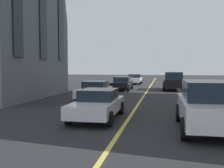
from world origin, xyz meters
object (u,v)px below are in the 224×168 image
car_white_trailing (208,105)px  car_white_parked_b (98,104)px  car_black_far (173,81)px  car_white_mid (95,90)px  car_white_oncoming (135,79)px  car_black_near (122,83)px

car_white_trailing → car_white_parked_b: bearing=73.5°
car_black_far → car_white_mid: size_ratio=1.07×
car_white_parked_b → car_white_mid: same height
car_white_trailing → car_white_oncoming: bearing=11.9°
car_white_parked_b → car_black_near: 15.19m
car_white_oncoming → car_black_near: same height
car_white_parked_b → car_black_near: bearing=4.6°
car_black_near → car_black_far: bearing=-81.3°
car_white_trailing → car_white_oncoming: (26.42, 5.58, -0.27)m
car_white_trailing → car_white_mid: bearing=39.1°
car_white_oncoming → car_white_parked_b: (-25.06, -0.97, 0.00)m
car_black_far → car_white_parked_b: car_black_far is taller
car_white_trailing → car_white_parked_b: size_ratio=1.07×
car_black_far → car_white_oncoming: size_ratio=1.07×
car_white_oncoming → car_black_far: bearing=-151.3°
car_black_near → car_white_mid: bearing=175.4°
car_black_far → car_white_oncoming: 10.40m
car_black_near → car_white_mid: 8.49m
car_white_trailing → car_white_parked_b: (1.36, 4.61, -0.27)m
car_white_oncoming → car_black_near: (-9.92, 0.26, 0.00)m
car_white_parked_b → car_black_near: (15.14, 1.23, 0.00)m
car_black_near → car_white_oncoming: bearing=-1.5°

